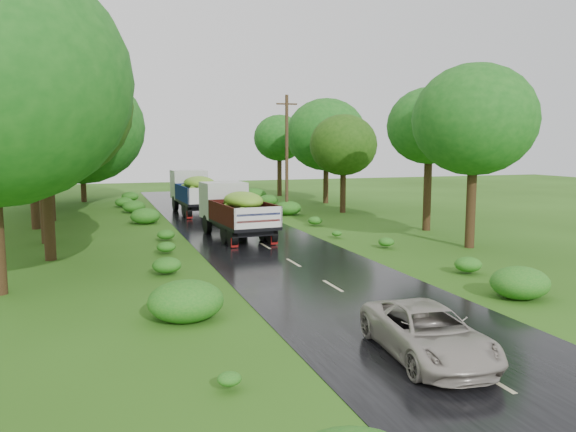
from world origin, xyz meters
name	(u,v)px	position (x,y,z in m)	size (l,w,h in m)	color
ground	(391,321)	(0.00, 0.00, 0.00)	(120.00, 120.00, 0.00)	#264C10
road	(322,279)	(0.00, 5.00, 0.01)	(6.50, 80.00, 0.02)	black
road_lines	(311,273)	(0.00, 6.00, 0.02)	(0.12, 69.60, 0.00)	#BFB78C
truck_near	(235,208)	(-0.75, 14.98, 1.55)	(2.78, 6.69, 2.75)	black
truck_far	(195,190)	(-0.93, 26.04, 1.65)	(2.74, 7.05, 2.92)	black
car	(428,332)	(-0.56, -2.61, 0.60)	(1.91, 4.15, 1.15)	#A79F95
utility_pole	(287,154)	(4.76, 22.78, 4.16)	(1.42, 0.24, 8.07)	#382616
trees_left	(47,112)	(-10.01, 23.12, 6.70)	(7.04, 34.74, 9.86)	black
trees_right	(354,135)	(9.51, 22.37, 5.44)	(4.91, 31.55, 7.43)	black
shrubs	(254,233)	(0.00, 14.00, 0.35)	(11.90, 44.00, 0.70)	#186918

